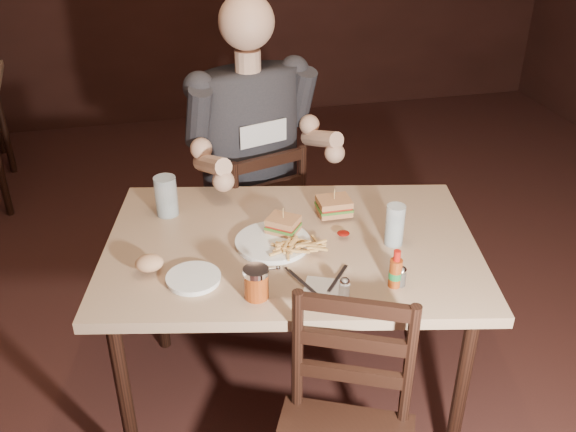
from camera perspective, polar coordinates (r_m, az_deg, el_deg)
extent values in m
cube|color=tan|center=(2.29, 0.29, -2.78)|extent=(1.46, 1.13, 0.04)
cylinder|color=black|center=(2.32, -14.25, -15.64)|extent=(0.05, 0.05, 0.73)
cylinder|color=black|center=(2.84, -11.51, -5.59)|extent=(0.05, 0.05, 0.73)
cylinder|color=black|center=(2.34, 15.04, -15.17)|extent=(0.05, 0.05, 0.73)
cylinder|color=black|center=(2.86, 11.59, -5.31)|extent=(0.05, 0.05, 0.73)
cylinder|color=black|center=(4.80, -24.01, 7.56)|extent=(0.04, 0.04, 0.73)
cylinder|color=white|center=(2.26, -1.36, -2.44)|extent=(0.31, 0.31, 0.01)
ellipsoid|color=maroon|center=(2.30, 4.94, -1.53)|extent=(0.05, 0.05, 0.01)
cylinder|color=silver|center=(2.46, -10.78, 1.75)|extent=(0.10, 0.10, 0.15)
cylinder|color=silver|center=(2.26, 9.47, -0.80)|extent=(0.08, 0.08, 0.15)
cube|color=white|center=(2.05, 3.37, -6.56)|extent=(0.18, 0.17, 0.00)
cube|color=silver|center=(2.06, 1.43, -6.07)|extent=(0.09, 0.21, 0.01)
cube|color=silver|center=(2.09, 4.43, -5.56)|extent=(0.11, 0.13, 0.01)
cylinder|color=white|center=(2.10, -8.39, -5.58)|extent=(0.20, 0.20, 0.01)
ellipsoid|color=tan|center=(2.14, -12.23, -4.11)|extent=(0.11, 0.09, 0.05)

